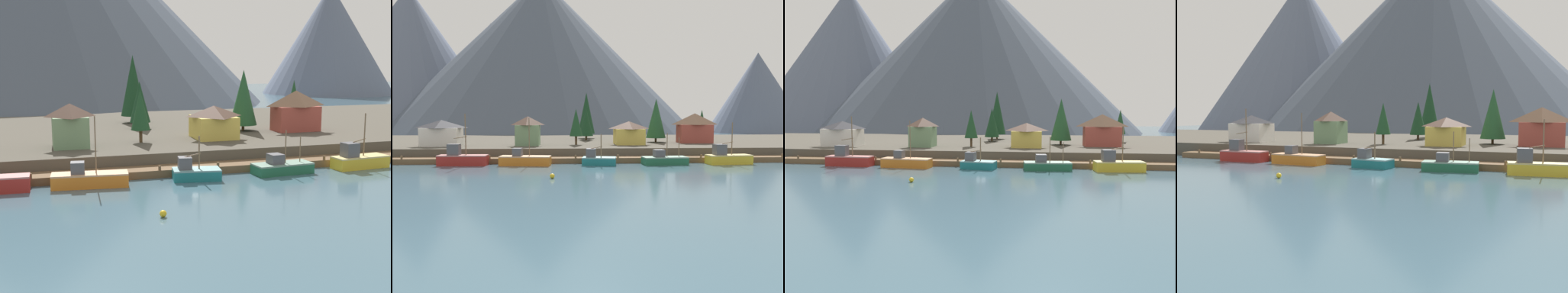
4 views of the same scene
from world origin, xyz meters
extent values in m
cube|color=#3D5B6B|center=(0.00, 20.00, -0.50)|extent=(400.00, 400.00, 1.00)
cube|color=brown|center=(0.00, 2.00, 0.50)|extent=(80.00, 4.00, 1.00)
cylinder|color=brown|center=(-36.00, 0.20, 0.80)|extent=(0.36, 0.36, 1.60)
cylinder|color=brown|center=(-28.00, 0.20, 0.80)|extent=(0.36, 0.36, 1.60)
cylinder|color=brown|center=(-20.00, 0.20, 0.80)|extent=(0.36, 0.36, 1.60)
cylinder|color=brown|center=(-12.00, 0.20, 0.80)|extent=(0.36, 0.36, 1.60)
cylinder|color=brown|center=(-4.00, 0.20, 0.80)|extent=(0.36, 0.36, 1.60)
cylinder|color=brown|center=(4.00, 0.20, 0.80)|extent=(0.36, 0.36, 1.60)
cylinder|color=brown|center=(12.00, 0.20, 0.80)|extent=(0.36, 0.36, 1.60)
cylinder|color=brown|center=(20.00, 0.20, 0.80)|extent=(0.36, 0.36, 1.60)
cylinder|color=brown|center=(28.00, 0.20, 0.80)|extent=(0.36, 0.36, 1.60)
cube|color=#4C473D|center=(0.00, 32.00, 1.25)|extent=(400.00, 56.00, 2.50)
cone|color=slate|center=(-89.65, 134.91, 38.59)|extent=(104.04, 104.04, 77.17)
cone|color=#4C566B|center=(-47.99, 139.03, 29.97)|extent=(82.83, 82.83, 59.95)
cone|color=#475160|center=(-20.28, 137.73, 42.22)|extent=(167.02, 167.02, 84.44)
cube|color=maroon|center=(-24.39, -1.54, 0.84)|extent=(8.78, 2.83, 1.69)
cube|color=#AD6C6A|center=(-24.39, -1.54, 1.79)|extent=(8.78, 2.83, 0.20)
cube|color=#4C4C51|center=(-25.95, -1.49, 2.88)|extent=(2.16, 1.65, 1.99)
cylinder|color=brown|center=(-23.82, -1.56, 5.60)|extent=(0.18, 0.18, 7.44)
cylinder|color=brown|center=(-24.78, -1.53, 5.04)|extent=(2.40, 0.21, 0.49)
cube|color=#CC6B1E|center=(-13.14, -2.02, 0.75)|extent=(9.34, 3.75, 1.50)
cube|color=tan|center=(-13.14, -2.02, 1.60)|extent=(9.34, 3.75, 0.20)
cube|color=#4C4C51|center=(-14.54, -1.87, 2.40)|extent=(1.76, 1.78, 1.41)
cylinder|color=brown|center=(-12.38, -2.10, 5.14)|extent=(0.15, 0.15, 6.88)
cube|color=#196B70|center=(0.26, -2.17, 0.62)|extent=(6.43, 4.00, 1.23)
cube|color=#679496|center=(0.26, -2.17, 1.33)|extent=(6.43, 4.00, 0.20)
cube|color=#4C4C51|center=(-1.22, -1.94, 2.21)|extent=(1.92, 2.00, 1.54)
cylinder|color=brown|center=(0.59, -2.22, 3.53)|extent=(0.20, 0.20, 4.20)
cylinder|color=brown|center=(-0.25, -2.09, 3.18)|extent=(2.10, 0.46, 0.56)
cube|color=#1E5B3D|center=(12.37, -2.07, 0.62)|extent=(8.34, 3.81, 1.24)
cube|color=gray|center=(12.37, -2.07, 1.34)|extent=(8.34, 3.81, 0.20)
cube|color=#4C4C51|center=(11.26, -2.16, 2.09)|extent=(1.96, 2.09, 1.31)
cylinder|color=brown|center=(12.79, -2.03, 3.65)|extent=(0.15, 0.15, 4.42)
cylinder|color=brown|center=(15.06, -1.84, 3.19)|extent=(0.13, 0.13, 3.50)
cube|color=gold|center=(24.48, -1.92, 0.76)|extent=(8.40, 3.55, 1.53)
cube|color=tan|center=(24.48, -1.92, 1.63)|extent=(8.40, 3.55, 0.20)
cube|color=#4C4C51|center=(22.64, -2.09, 2.71)|extent=(2.17, 2.03, 1.97)
cylinder|color=brown|center=(25.03, -1.87, 4.73)|extent=(0.18, 0.18, 6.01)
cylinder|color=brown|center=(24.19, -1.95, 3.95)|extent=(2.09, 0.32, 0.53)
cube|color=silver|center=(-32.76, 12.32, 4.45)|extent=(7.74, 5.58, 3.90)
pyramid|color=#2D2D33|center=(-32.76, 12.32, 7.25)|extent=(8.13, 5.86, 1.70)
cube|color=#9E4238|center=(25.14, 19.01, 4.70)|extent=(7.78, 4.53, 4.40)
pyramid|color=brown|center=(25.14, 19.01, 8.27)|extent=(8.17, 4.75, 2.73)
cube|color=#6B8E66|center=(-14.27, 12.91, 4.74)|extent=(5.03, 5.25, 4.48)
pyramid|color=#422D23|center=(-14.27, 12.91, 7.93)|extent=(5.28, 5.51, 1.90)
cube|color=gold|center=(8.48, 15.10, 4.28)|extent=(6.42, 6.87, 3.56)
pyramid|color=#422D23|center=(8.48, 15.10, 6.91)|extent=(6.74, 7.21, 1.71)
cylinder|color=#4C3823|center=(-0.66, 29.89, 3.09)|extent=(0.50, 0.50, 1.18)
cone|color=#14381E|center=(-0.66, 29.89, 7.40)|extent=(3.79, 3.79, 7.43)
cylinder|color=#4C3823|center=(16.35, 21.94, 3.03)|extent=(0.50, 0.50, 1.06)
cone|color=#1E4C28|center=(16.35, 21.94, 8.42)|extent=(4.88, 4.88, 9.70)
cylinder|color=#4C3823|center=(32.11, 33.35, 3.48)|extent=(0.50, 0.50, 1.97)
cone|color=#194223|center=(32.11, 33.35, 7.64)|extent=(2.69, 2.69, 6.34)
cylinder|color=#4C3823|center=(-3.66, 14.23, 3.47)|extent=(0.50, 0.50, 1.94)
cone|color=#194223|center=(-3.66, 14.23, 7.52)|extent=(2.93, 2.93, 6.15)
cylinder|color=#4C3823|center=(-0.17, 39.13, 3.20)|extent=(0.50, 0.50, 1.41)
cone|color=#14381E|center=(-0.17, 39.13, 9.89)|extent=(4.96, 4.96, 11.96)
sphere|color=gold|center=(-7.61, -16.62, 0.35)|extent=(0.70, 0.70, 0.70)
camera|label=1|loc=(-19.31, -65.74, 15.54)|focal=49.08mm
camera|label=2|loc=(-5.15, -68.41, 8.68)|focal=33.74mm
camera|label=3|loc=(9.61, -70.47, 10.13)|focal=35.76mm
camera|label=4|loc=(23.40, -64.88, 8.51)|focal=39.51mm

